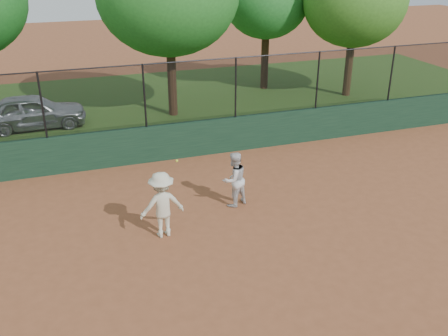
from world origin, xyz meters
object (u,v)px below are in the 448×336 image
object	(u,v)px
player_second	(234,179)
tree_3	(267,1)
tree_4	(355,1)
player_main	(162,205)
parked_car	(33,111)

from	to	relation	value
player_second	tree_3	bearing A→B (deg)	-137.90
tree_3	tree_4	world-z (taller)	tree_4
player_main	player_second	bearing A→B (deg)	22.67
player_main	tree_4	bearing A→B (deg)	40.80
player_second	tree_4	world-z (taller)	tree_4
player_main	tree_3	size ratio (longest dim) A/B	0.37
parked_car	tree_4	size ratio (longest dim) A/B	0.62
player_second	player_main	world-z (taller)	player_main
parked_car	player_main	bearing A→B (deg)	-162.62
tree_3	tree_4	xyz separation A→B (m)	(3.16, -2.38, 0.15)
parked_car	player_second	distance (m)	9.77
player_main	tree_4	world-z (taller)	tree_4
player_second	player_main	distance (m)	2.33
tree_3	tree_4	bearing A→B (deg)	-36.91
parked_car	player_main	xyz separation A→B (m)	(3.01, -9.20, 0.17)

